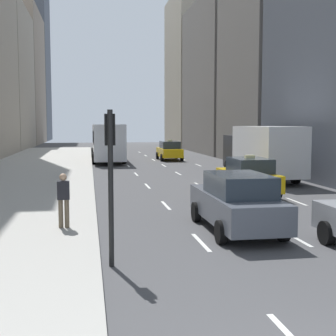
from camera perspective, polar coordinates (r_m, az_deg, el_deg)
The scene contains 10 objects.
sidewalk_left at distance 31.77m, azimuth -16.39°, elevation -0.63°, with size 8.00×66.00×0.15m, color #ADAAA3.
lane_markings at distance 28.18m, azimuth 2.38°, elevation -1.29°, with size 5.72×56.00×0.01m.
building_row_right at distance 40.59m, azimuth 13.17°, elevation 16.48°, with size 6.00×72.08×29.49m.
taxi_lead at distance 42.56m, azimuth 0.18°, elevation 2.14°, with size 2.02×4.40×1.87m.
taxi_second at distance 21.88m, azimuth 9.74°, elevation -0.99°, with size 2.02×4.40×1.87m.
sedan_silver_behind at distance 14.46m, azimuth 8.36°, elevation -4.10°, with size 2.02×4.85×1.79m.
city_bus at distance 42.03m, azimuth -7.42°, elevation 3.30°, with size 2.80×11.61×3.25m.
box_truck at distance 28.06m, azimuth 11.35°, elevation 2.07°, with size 2.58×8.40×3.15m.
pedestrian_mid_block at distance 14.46m, azimuth -12.62°, elevation -3.54°, with size 0.36×0.22×1.65m.
traffic_light_pole at distance 10.75m, azimuth -7.05°, elevation 0.72°, with size 0.24×0.42×3.60m.
Camera 1 is at (-3.23, -4.38, 3.27)m, focal length 50.00 mm.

